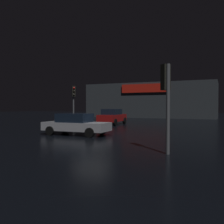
{
  "coord_description": "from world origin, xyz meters",
  "views": [
    {
      "loc": [
        8.03,
        -14.56,
        1.93
      ],
      "look_at": [
        0.23,
        2.71,
        1.48
      ],
      "focal_mm": 39.8,
      "sensor_mm": 36.0,
      "label": 1
    }
  ],
  "objects": [
    {
      "name": "ground_plane",
      "position": [
        0.0,
        0.0,
        0.0
      ],
      "size": [
        120.0,
        120.0,
        0.0
      ],
      "primitive_type": "plane",
      "color": "black"
    },
    {
      "name": "traffic_signal_opposite",
      "position": [
        5.91,
        -4.55,
        2.54
      ],
      "size": [
        0.43,
        0.41,
        3.61
      ],
      "color": "#595B60",
      "rests_on": "ground"
    },
    {
      "name": "car_far",
      "position": [
        -2.6,
        9.03,
        0.85
      ],
      "size": [
        2.07,
        4.33,
        1.64
      ],
      "color": "#A51414",
      "rests_on": "ground"
    },
    {
      "name": "traffic_signal_cross_left",
      "position": [
        -5.2,
        5.75,
        2.75
      ],
      "size": [
        0.42,
        0.43,
        3.87
      ],
      "color": "#595B60",
      "rests_on": "ground"
    },
    {
      "name": "car_near",
      "position": [
        -0.99,
        -0.47,
        0.73
      ],
      "size": [
        4.52,
        2.04,
        1.44
      ],
      "color": "#B7B7BF",
      "rests_on": "ground"
    },
    {
      "name": "store_building",
      "position": [
        -3.65,
        27.73,
        2.89
      ],
      "size": [
        21.62,
        7.83,
        5.78
      ],
      "color": "#33383D",
      "rests_on": "ground"
    }
  ]
}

